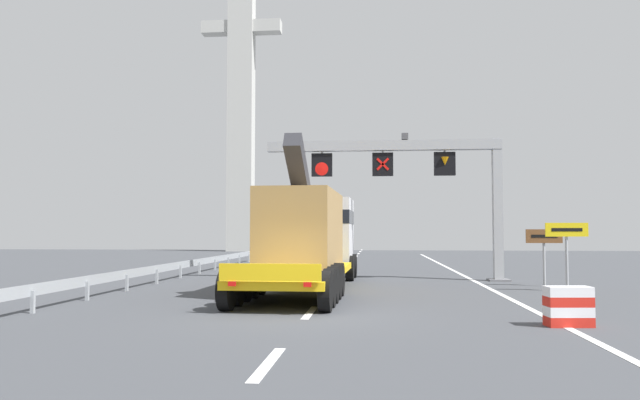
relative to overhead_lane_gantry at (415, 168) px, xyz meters
The scene contains 10 objects.
ground 13.12m from the overhead_lane_gantry, 107.68° to the right, with size 112.00×112.00×0.00m, color #424449.
lane_markings 15.33m from the overhead_lane_gantry, 103.83° to the left, with size 0.20×65.87×0.01m.
edge_line_right 5.60m from the overhead_lane_gantry, ahead, with size 0.20×63.00×0.01m, color silver.
overhead_lane_gantry is the anchor object (origin of this frame).
heavy_haul_truck_yellow 6.38m from the overhead_lane_gantry, 138.83° to the right, with size 3.31×14.12×5.30m.
exit_sign_yellow 7.63m from the overhead_lane_gantry, 43.10° to the right, with size 1.49×0.15×2.46m.
tourist_info_sign_brown 6.42m from the overhead_lane_gantry, 27.95° to the right, with size 1.40×0.15×2.24m.
crash_barrier_striped 14.05m from the overhead_lane_gantry, 78.68° to the right, with size 1.05×0.60×0.90m.
guardrail_left 11.74m from the overhead_lane_gantry, behind, with size 0.13×30.43×0.76m.
bridge_pylon_distant 45.77m from the overhead_lane_gantry, 112.96° to the left, with size 9.00×2.00×40.64m.
Camera 1 is at (1.97, -15.91, 2.13)m, focal length 34.45 mm.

